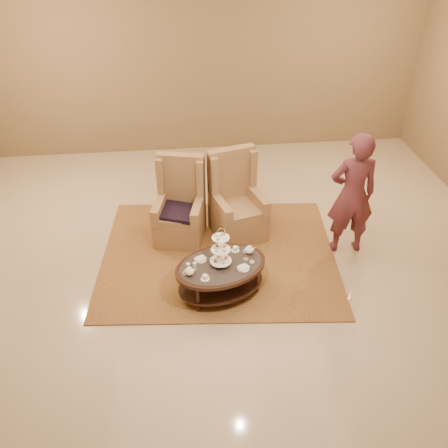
{
  "coord_description": "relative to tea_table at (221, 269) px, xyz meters",
  "views": [
    {
      "loc": [
        -0.67,
        -5.05,
        4.27
      ],
      "look_at": [
        -0.08,
        0.2,
        0.71
      ],
      "focal_mm": 40.0,
      "sensor_mm": 36.0,
      "label": 1
    }
  ],
  "objects": [
    {
      "name": "wall_back",
      "position": [
        0.18,
        4.28,
        1.39
      ],
      "size": [
        8.0,
        0.04,
        3.5
      ],
      "primitive_type": "cube",
      "color": "olive",
      "rests_on": "ground"
    },
    {
      "name": "ground",
      "position": [
        0.18,
        0.28,
        -0.36
      ],
      "size": [
        8.0,
        8.0,
        0.0
      ],
      "primitive_type": "plane",
      "color": "#C8B194",
      "rests_on": "ground"
    },
    {
      "name": "armchair_right",
      "position": [
        0.36,
        1.31,
        0.07
      ],
      "size": [
        0.85,
        0.87,
        1.28
      ],
      "rotation": [
        0.0,
        0.0,
        0.27
      ],
      "color": "#A3784C",
      "rests_on": "ground"
    },
    {
      "name": "person",
      "position": [
        1.84,
        0.72,
        0.53
      ],
      "size": [
        0.65,
        0.44,
        1.77
      ],
      "rotation": [
        0.0,
        0.0,
        3.12
      ],
      "color": "#5E2831",
      "rests_on": "ground"
    },
    {
      "name": "ceiling",
      "position": [
        0.18,
        0.28,
        -0.36
      ],
      "size": [
        8.0,
        8.0,
        0.02
      ],
      "primitive_type": "cube",
      "color": "silver",
      "rests_on": "ground"
    },
    {
      "name": "tea_table",
      "position": [
        0.0,
        0.0,
        0.0
      ],
      "size": [
        1.37,
        1.15,
        0.98
      ],
      "rotation": [
        0.0,
        0.0,
        0.34
      ],
      "color": "black",
      "rests_on": "ground"
    },
    {
      "name": "rug",
      "position": [
        0.05,
        0.76,
        -0.35
      ],
      "size": [
        3.45,
        2.97,
        0.02
      ],
      "rotation": [
        0.0,
        0.0,
        -0.09
      ],
      "color": "olive",
      "rests_on": "ground"
    },
    {
      "name": "armchair_left",
      "position": [
        -0.45,
        1.29,
        0.06
      ],
      "size": [
        0.81,
        0.82,
        1.23
      ],
      "rotation": [
        0.0,
        0.0,
        -0.24
      ],
      "color": "#A3784C",
      "rests_on": "ground"
    }
  ]
}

